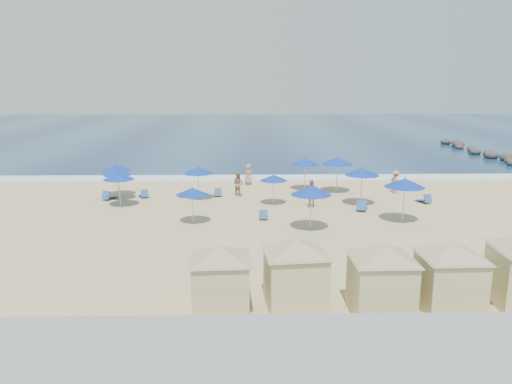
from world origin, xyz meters
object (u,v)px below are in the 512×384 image
umbrella_0 (117,168)px  beachgoer_2 (396,182)px  umbrella_2 (117,172)px  umbrella_4 (198,170)px  trash_bin (299,253)px  umbrella_9 (305,162)px  umbrella_3 (192,191)px  beachgoer_0 (238,184)px  rock_jetty (497,156)px  umbrella_7 (337,161)px  umbrella_10 (405,183)px  cabana_3 (451,268)px  umbrella_6 (311,190)px  umbrella_5 (274,178)px  umbrella_8 (362,171)px  beachgoer_1 (311,193)px  cabana_1 (295,264)px  beachgoer_3 (248,174)px  cabana_0 (220,270)px  cabana_2 (382,271)px

umbrella_0 → beachgoer_2: 20.27m
umbrella_2 → umbrella_4: bearing=-0.3°
trash_bin → umbrella_9: size_ratio=0.35×
umbrella_3 → beachgoer_0: 7.66m
rock_jetty → umbrella_4: (-29.55, -16.99, 1.71)m
rock_jetty → umbrella_3: umbrella_3 is taller
umbrella_2 → umbrella_7: (15.60, 1.94, 0.41)m
umbrella_4 → umbrella_10: size_ratio=0.87×
cabana_3 → umbrella_0: bearing=131.8°
trash_bin → umbrella_6: (1.17, 4.95, 1.83)m
umbrella_5 → beachgoer_0: bearing=131.1°
beachgoer_2 → umbrella_5: bearing=91.9°
umbrella_6 → beachgoer_2: umbrella_6 is taller
umbrella_9 → umbrella_10: umbrella_10 is taller
umbrella_8 → beachgoer_1: size_ratio=1.44×
umbrella_5 → umbrella_8: size_ratio=0.80×
cabana_1 → umbrella_9: bearing=82.3°
beachgoer_2 → cabana_1: bearing=136.2°
rock_jetty → beachgoer_3: 28.64m
cabana_3 → umbrella_10: (1.87, 11.34, 0.78)m
umbrella_5 → umbrella_6: size_ratio=0.81×
cabana_3 → beachgoer_2: cabana_3 is taller
cabana_1 → umbrella_0: 21.23m
umbrella_4 → umbrella_10: bearing=-25.5°
cabana_1 → umbrella_3: cabana_1 is taller
rock_jetty → beachgoer_0: beachgoer_0 is taller
cabana_1 → beachgoer_1: cabana_1 is taller
cabana_0 → cabana_2: 5.73m
trash_bin → beachgoer_1: 10.26m
cabana_1 → umbrella_2: cabana_1 is taller
umbrella_8 → trash_bin: bearing=-116.7°
beachgoer_1 → beachgoer_3: beachgoer_1 is taller
umbrella_4 → umbrella_3: bearing=-88.0°
umbrella_10 → beachgoer_2: umbrella_10 is taller
rock_jetty → umbrella_3: size_ratio=12.10×
umbrella_2 → beachgoer_2: (19.90, 1.61, -1.11)m
trash_bin → beachgoer_2: beachgoer_2 is taller
umbrella_3 → beachgoer_3: umbrella_3 is taller
umbrella_0 → rock_jetty: bearing=24.0°
umbrella_3 → umbrella_9: size_ratio=0.88×
umbrella_3 → beachgoer_1: umbrella_3 is taller
umbrella_5 → beachgoer_1: size_ratio=1.15×
umbrella_2 → umbrella_8: 16.66m
cabana_2 → cabana_3: size_ratio=1.02×
cabana_0 → umbrella_7: (7.68, 19.25, 0.83)m
cabana_0 → cabana_3: cabana_3 is taller
beachgoer_3 → beachgoer_1: bearing=160.9°
trash_bin → cabana_3: (4.93, -4.95, 1.14)m
cabana_3 → umbrella_6: bearing=110.8°
umbrella_3 → umbrella_7: umbrella_7 is taller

